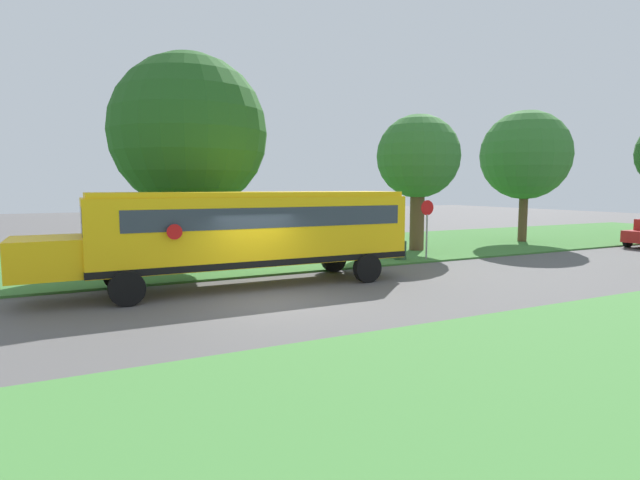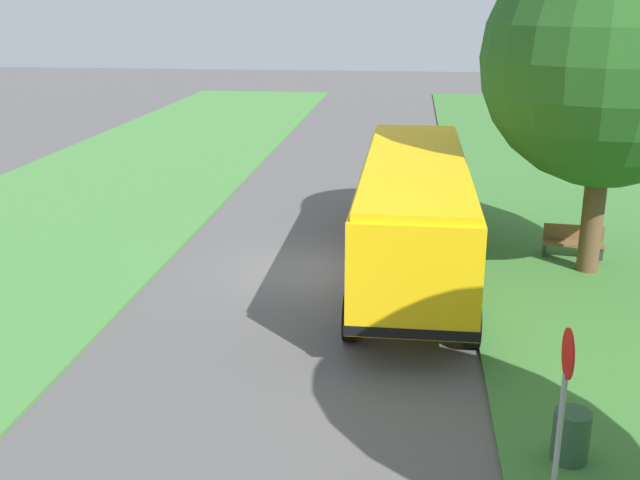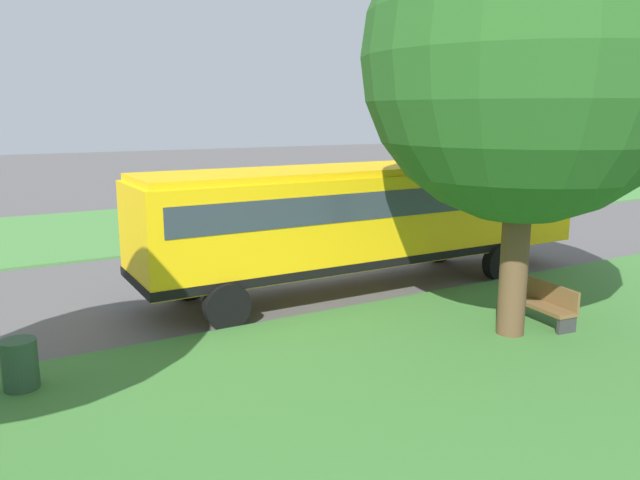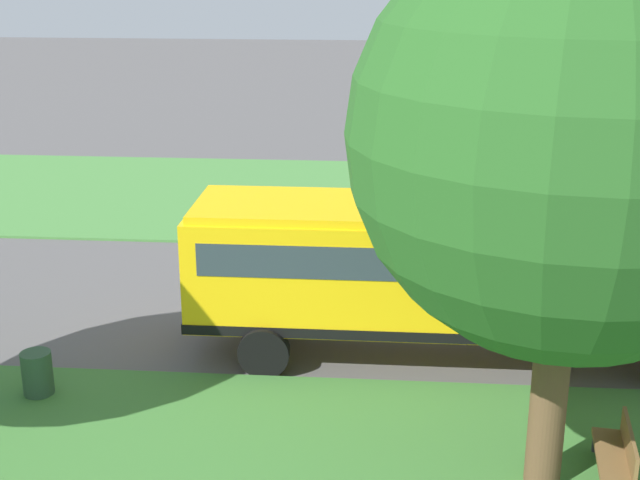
# 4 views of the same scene
# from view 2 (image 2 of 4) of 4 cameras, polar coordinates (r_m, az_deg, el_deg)

# --- Properties ---
(ground_plane) EXTENTS (120.00, 120.00, 0.00)m
(ground_plane) POSITION_cam_2_polar(r_m,az_deg,el_deg) (19.79, -0.59, -2.34)
(ground_plane) COLOR #565454
(school_bus) EXTENTS (2.85, 12.42, 3.16)m
(school_bus) POSITION_cam_2_polar(r_m,az_deg,el_deg) (18.94, 7.17, 2.69)
(school_bus) COLOR yellow
(school_bus) RESTS_ON ground
(oak_tree_beside_bus) EXTENTS (6.22, 6.22, 8.59)m
(oak_tree_beside_bus) POSITION_cam_2_polar(r_m,az_deg,el_deg) (19.56, 21.07, 12.57)
(oak_tree_beside_bus) COLOR brown
(oak_tree_beside_bus) RESTS_ON ground
(stop_sign) EXTENTS (0.08, 0.68, 2.74)m
(stop_sign) POSITION_cam_2_polar(r_m,az_deg,el_deg) (10.69, 18.03, -11.44)
(stop_sign) COLOR gray
(stop_sign) RESTS_ON ground
(park_bench) EXTENTS (1.65, 0.69, 0.92)m
(park_bench) POSITION_cam_2_polar(r_m,az_deg,el_deg) (21.73, 18.72, -0.14)
(park_bench) COLOR brown
(park_bench) RESTS_ON ground
(trash_bin) EXTENTS (0.56, 0.56, 0.90)m
(trash_bin) POSITION_cam_2_polar(r_m,az_deg,el_deg) (12.37, 18.55, -14.13)
(trash_bin) COLOR #2D4C33
(trash_bin) RESTS_ON ground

